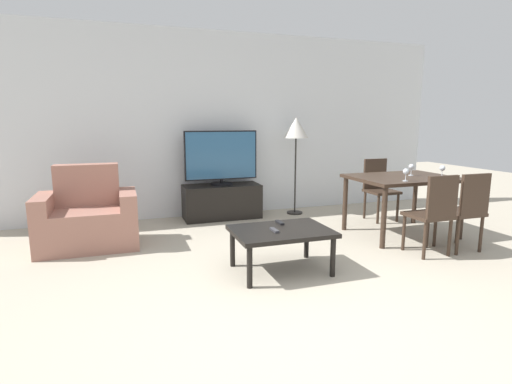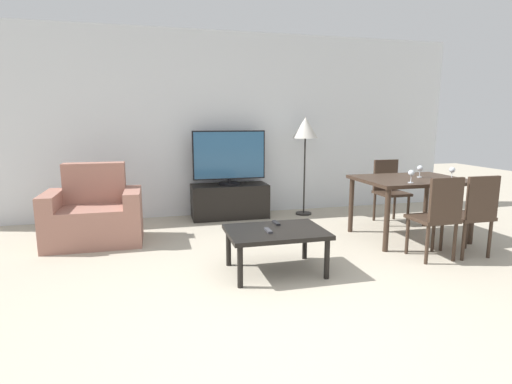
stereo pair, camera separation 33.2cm
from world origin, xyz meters
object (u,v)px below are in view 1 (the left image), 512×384
(coffee_table, at_px, (281,234))
(dining_chair_near_right, at_px, (466,208))
(remote_primary, at_px, (280,223))
(remote_secondary, at_px, (274,230))
(wine_glass_center, at_px, (442,169))
(dining_table, at_px, (403,183))
(dining_chair_far, at_px, (379,186))
(wine_glass_left, at_px, (411,168))
(floor_lamp, at_px, (296,131))
(tv, at_px, (221,158))
(tv_stand, at_px, (222,201))
(armchair, at_px, (88,219))
(dining_chair_near, at_px, (433,211))
(wine_glass_right, at_px, (406,172))

(coffee_table, xyz_separation_m, dining_chair_near_right, (2.12, -0.09, 0.12))
(remote_primary, height_order, remote_secondary, same)
(dining_chair_near_right, bearing_deg, wine_glass_center, 72.00)
(dining_table, height_order, dining_chair_far, dining_chair_far)
(dining_chair_far, xyz_separation_m, wine_glass_left, (-0.07, -0.74, 0.36))
(dining_table, bearing_deg, wine_glass_center, -27.86)
(floor_lamp, height_order, remote_primary, floor_lamp)
(tv, relative_size, floor_lamp, 0.72)
(tv_stand, distance_m, coffee_table, 2.25)
(dining_chair_near_right, xyz_separation_m, remote_primary, (-2.05, 0.29, -0.06))
(dining_chair_near_right, distance_m, remote_primary, 2.07)
(armchair, height_order, dining_table, armchair)
(coffee_table, xyz_separation_m, dining_chair_near, (1.69, -0.09, 0.12))
(wine_glass_left, bearing_deg, dining_chair_near_right, -84.89)
(tv_stand, relative_size, floor_lamp, 0.76)
(armchair, distance_m, floor_lamp, 3.14)
(remote_secondary, bearing_deg, floor_lamp, 61.47)
(wine_glass_left, xyz_separation_m, wine_glass_center, (0.26, -0.24, 0.00))
(coffee_table, relative_size, dining_chair_near_right, 1.05)
(dining_table, bearing_deg, wine_glass_left, 12.59)
(armchair, relative_size, remote_primary, 7.08)
(armchair, relative_size, tv, 1.00)
(tv, distance_m, floor_lamp, 1.20)
(remote_secondary, bearing_deg, dining_chair_near_right, -1.23)
(dining_chair_near, height_order, floor_lamp, floor_lamp)
(tv_stand, xyz_separation_m, floor_lamp, (1.14, -0.08, 1.02))
(coffee_table, bearing_deg, remote_secondary, -153.12)
(dining_chair_far, relative_size, remote_secondary, 5.82)
(tv, height_order, wine_glass_right, tv)
(wine_glass_center, bearing_deg, remote_primary, -173.04)
(dining_chair_near, distance_m, remote_primary, 1.65)
(tv_stand, distance_m, floor_lamp, 1.53)
(coffee_table, xyz_separation_m, floor_lamp, (1.11, 2.16, 0.90))
(remote_primary, relative_size, remote_secondary, 1.00)
(armchair, distance_m, dining_table, 3.77)
(dining_table, xyz_separation_m, wine_glass_right, (-0.24, -0.33, 0.19))
(armchair, height_order, remote_primary, armchair)
(remote_primary, height_order, wine_glass_left, wine_glass_left)
(dining_chair_near, bearing_deg, dining_table, 74.49)
(tv, height_order, wine_glass_center, tv)
(remote_primary, bearing_deg, wine_glass_right, 5.34)
(coffee_table, xyz_separation_m, remote_primary, (0.07, 0.20, 0.06))
(tv_stand, bearing_deg, floor_lamp, -3.98)
(armchair, bearing_deg, dining_chair_near_right, -21.11)
(dining_table, distance_m, dining_chair_far, 0.82)
(dining_table, bearing_deg, floor_lamp, 118.06)
(dining_chair_near, height_order, dining_chair_far, same)
(dining_chair_near_right, height_order, remote_primary, dining_chair_near_right)
(tv, distance_m, wine_glass_right, 2.54)
(wine_glass_center, bearing_deg, dining_chair_near_right, -108.00)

